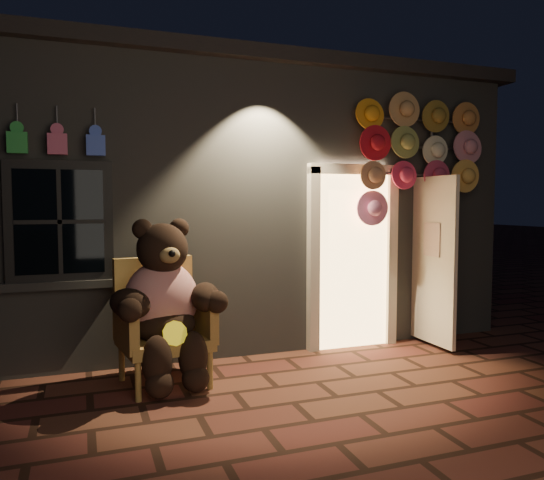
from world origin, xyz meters
name	(u,v)px	position (x,y,z in m)	size (l,w,h in m)	color
ground	(294,403)	(0.00, 0.00, 0.00)	(60.00, 60.00, 0.00)	brown
shop_building	(197,203)	(0.00, 3.99, 1.74)	(7.30, 5.95, 3.51)	slate
wicker_armchair	(161,321)	(-1.00, 0.94, 0.60)	(0.92, 0.85, 1.20)	#A88641
teddy_bear	(165,303)	(-0.98, 0.79, 0.80)	(1.12, 0.94, 1.56)	#A91512
hat_rack	(417,153)	(2.11, 1.28, 2.33)	(1.69, 0.22, 2.99)	#59595E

